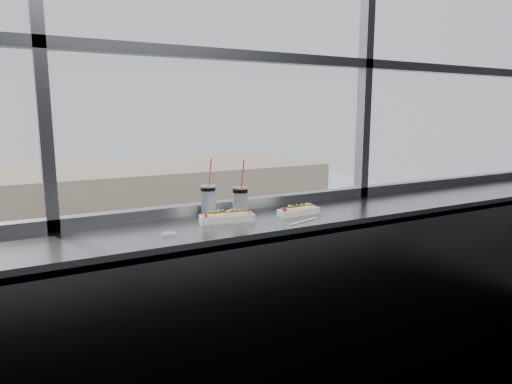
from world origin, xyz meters
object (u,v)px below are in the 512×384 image
soda_cup_left (208,199)px  car_near_e (312,331)px  loose_straw (303,221)px  car_near_d (207,361)px  car_far_b (78,318)px  car_far_c (222,288)px  soda_cup_right (240,201)px  tree_right (183,240)px  wrapper (169,233)px  hotdog_tray_right (299,210)px  tree_center (67,267)px  hotdog_tray_left (227,217)px

soda_cup_left → car_near_e: soda_cup_left is taller
loose_straw → car_near_d: (6.18, 16.46, -10.99)m
car_far_b → car_far_c: (9.10, 0.00, 0.01)m
soda_cup_right → tree_right: bearing=71.1°
soda_cup_left → car_far_b: soda_cup_left is taller
car_far_b → soda_cup_right: bearing=178.6°
loose_straw → tree_right: size_ratio=0.04×
soda_cup_left → wrapper: bearing=-138.6°
hotdog_tray_right → wrapper: 0.80m
loose_straw → car_near_d: 20.74m
loose_straw → car_near_e: bearing=36.5°
soda_cup_left → tree_center: 29.64m
soda_cup_left → tree_right: soda_cup_left is taller
soda_cup_right → car_near_e: soda_cup_right is taller
hotdog_tray_right → wrapper: size_ratio=2.92×
soda_cup_left → car_near_d: (6.56, 16.08, -11.08)m
soda_cup_left → wrapper: size_ratio=3.86×
loose_straw → car_far_b: loose_straw is taller
hotdog_tray_left → car_near_e: hotdog_tray_left is taller
car_far_c → loose_straw: bearing=148.8°
hotdog_tray_left → soda_cup_left: (-0.03, 0.19, 0.07)m
hotdog_tray_right → soda_cup_left: bearing=153.4°
hotdog_tray_right → hotdog_tray_left: bearing=174.6°
hotdog_tray_left → soda_cup_left: 0.20m
car_near_d → hotdog_tray_left: bearing=152.1°
wrapper → tree_right: (10.15, 28.37, -8.51)m
car_far_b → wrapper: bearing=177.5°
hotdog_tray_right → car_far_b: hotdog_tray_right is taller
car_far_b → tree_center: size_ratio=1.39×
soda_cup_left → tree_right: (9.82, 28.08, -8.59)m
hotdog_tray_left → soda_cup_right: (0.11, 0.06, 0.07)m
soda_cup_left → car_near_d: soda_cup_left is taller
car_near_d → car_far_c: car_near_d is taller
soda_cup_right → tree_right: soda_cup_right is taller
soda_cup_left → tree_center: size_ratio=0.08×
loose_straw → car_far_b: (1.55, 24.46, -11.06)m
car_near_d → car_far_c: bearing=-35.2°
loose_straw → tree_center: loose_straw is taller
wrapper → tree_center: bearing=85.5°
soda_cup_left → loose_straw: (0.39, -0.38, -0.09)m
car_far_b → car_near_e: 13.35m
car_near_e → car_far_c: (-1.58, 8.00, -0.10)m
wrapper → car_near_e: size_ratio=0.01×
car_near_d → tree_center: bearing=15.2°
car_far_c → soda_cup_right: bearing=148.0°
car_near_e → car_far_c: car_near_e is taller
hotdog_tray_left → wrapper: bearing=-152.3°
loose_straw → tree_center: (1.52, 28.46, -9.20)m
car_far_b → tree_right: 9.20m
car_far_b → car_far_c: size_ratio=0.99×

